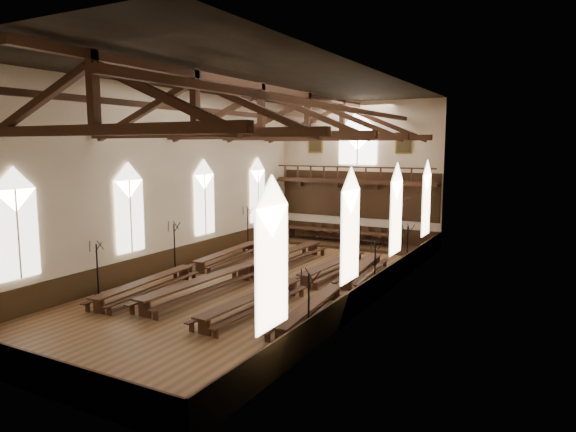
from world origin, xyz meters
name	(u,v)px	position (x,y,z in m)	size (l,w,h in m)	color
ground	(262,284)	(0.00, 0.00, 0.00)	(26.00, 26.00, 0.00)	brown
room_walls	(261,155)	(0.00, 0.00, 6.46)	(26.00, 26.00, 26.00)	beige
wainscot_band	(262,272)	(0.00, 0.00, 0.60)	(12.00, 26.00, 1.20)	#301F0E
side_windows	(262,210)	(0.00, 0.00, 3.74)	(11.85, 19.80, 4.50)	white
end_window	(358,141)	(0.00, 12.90, 7.22)	(2.80, 0.12, 3.80)	white
minstrels_gallery	(356,188)	(0.00, 12.66, 3.91)	(11.80, 1.24, 3.70)	#371B11
portraits	(358,143)	(0.00, 12.90, 7.10)	(7.75, 0.09, 1.45)	brown
roof_trusses	(261,118)	(0.00, 0.00, 8.22)	(11.70, 25.70, 2.80)	#371B11
refectory_row_a	(192,267)	(-4.05, -0.58, 0.52)	(1.95, 14.09, 0.71)	#371B11
refectory_row_b	(248,268)	(-1.15, 0.42, 0.59)	(1.99, 15.01, 0.81)	#371B11
refectory_row_c	(298,281)	(2.25, -0.38, 0.52)	(1.82, 14.12, 0.71)	#371B11
refectory_row_d	(340,285)	(4.23, 0.02, 0.49)	(1.90, 13.76, 0.67)	#371B11
dais	(342,243)	(-0.47, 11.40, 0.10)	(11.40, 3.00, 0.20)	#301F0E
high_table	(342,232)	(-0.47, 11.40, 0.89)	(8.74, 0.99, 0.82)	#371B11
high_chairs	(347,232)	(-0.47, 12.25, 0.80)	(6.80, 0.51, 1.10)	#371B11
candelabrum_left_near	(98,279)	(-5.55, -5.48, 0.79)	(0.78, 0.75, 2.58)	black
candelabrum_left_mid	(175,256)	(-5.55, -0.19, 0.86)	(0.80, 0.86, 2.82)	black
candelabrum_left_far	(248,236)	(-5.55, 7.15, 0.88)	(0.83, 0.88, 2.89)	black
candelabrum_right_near	(309,320)	(5.55, -5.90, 0.81)	(0.73, 0.82, 2.67)	black
candelabrum_right_mid	(375,277)	(5.55, 1.06, 0.79)	(0.70, 0.80, 2.61)	black
candelabrum_right_far	(407,256)	(5.55, 6.48, 0.79)	(0.79, 0.75, 2.60)	black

